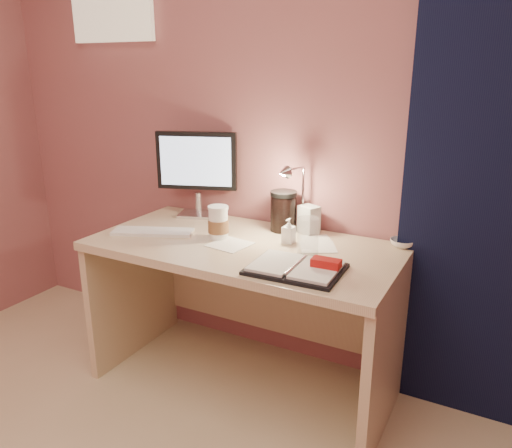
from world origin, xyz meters
The scene contains 15 objects.
room centered at (0.95, 1.69, 1.14)m, with size 3.50×3.50×3.50m.
desk centered at (0.00, 1.45, 0.50)m, with size 1.40×0.70×0.73m.
monitor centered at (-0.43, 1.65, 1.00)m, with size 0.41×0.21×0.45m.
keyboard centered at (-0.46, 1.30, 0.74)m, with size 0.38×0.11×0.02m, color white.
planner centered at (0.34, 1.20, 0.74)m, with size 0.37×0.28×0.06m.
paper_a centered at (0.31, 1.49, 0.73)m, with size 0.15×0.15×0.00m, color silver.
paper_b centered at (-0.05, 1.34, 0.73)m, with size 0.17×0.17×0.00m, color silver.
paper_c centered at (0.27, 1.58, 0.73)m, with size 0.13×0.13×0.00m, color silver.
coffee_cup centered at (-0.14, 1.39, 0.80)m, with size 0.10×0.10×0.16m.
clear_cup centered at (0.30, 1.40, 0.81)m, with size 0.09×0.09×0.16m, color white.
bowl centered at (0.64, 1.67, 0.75)m, with size 0.11×0.11×0.03m, color white.
lotion_bottle centered at (0.17, 1.49, 0.79)m, with size 0.05×0.05×0.11m, color white.
dark_jar centered at (0.08, 1.64, 0.82)m, with size 0.12×0.12×0.18m, color black.
product_box centered at (0.20, 1.66, 0.80)m, with size 0.09×0.07×0.13m, color beige.
desk_lamp centered at (0.18, 1.61, 0.94)m, with size 0.12×0.20×0.33m.
Camera 1 is at (1.05, -0.47, 1.49)m, focal length 35.00 mm.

